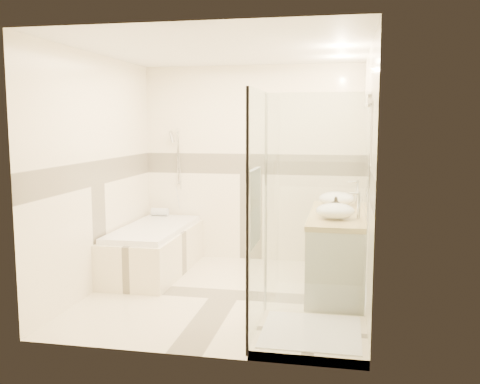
% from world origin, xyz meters
% --- Properties ---
extents(room, '(2.82, 3.02, 2.52)m').
position_xyz_m(room, '(0.06, 0.01, 1.26)').
color(room, beige).
rests_on(room, ground).
extents(bathtub, '(0.75, 1.70, 0.56)m').
position_xyz_m(bathtub, '(-1.02, 0.65, 0.31)').
color(bathtub, '#F4E6C3').
rests_on(bathtub, ground).
extents(vanity, '(0.58, 1.62, 0.85)m').
position_xyz_m(vanity, '(1.12, 0.30, 0.43)').
color(vanity, white).
rests_on(vanity, ground).
extents(shower_enclosure, '(0.96, 0.93, 2.04)m').
position_xyz_m(shower_enclosure, '(0.83, -0.97, 0.51)').
color(shower_enclosure, '#F4E6C3').
rests_on(shower_enclosure, ground).
extents(vessel_sink_near, '(0.40, 0.40, 0.16)m').
position_xyz_m(vessel_sink_near, '(1.10, 0.80, 0.93)').
color(vessel_sink_near, white).
rests_on(vessel_sink_near, vanity).
extents(vessel_sink_far, '(0.38, 0.38, 0.15)m').
position_xyz_m(vessel_sink_far, '(1.10, -0.03, 0.93)').
color(vessel_sink_far, white).
rests_on(vessel_sink_far, vanity).
extents(faucet_near, '(0.12, 0.03, 0.29)m').
position_xyz_m(faucet_near, '(1.32, 0.80, 1.02)').
color(faucet_near, silver).
rests_on(faucet_near, vanity).
extents(faucet_far, '(0.11, 0.03, 0.27)m').
position_xyz_m(faucet_far, '(1.32, -0.03, 1.01)').
color(faucet_far, silver).
rests_on(faucet_far, vanity).
extents(amenity_bottle_a, '(0.10, 0.10, 0.18)m').
position_xyz_m(amenity_bottle_a, '(1.10, 0.22, 0.94)').
color(amenity_bottle_a, black).
rests_on(amenity_bottle_a, vanity).
extents(amenity_bottle_b, '(0.17, 0.17, 0.17)m').
position_xyz_m(amenity_bottle_b, '(1.10, 0.32, 0.93)').
color(amenity_bottle_b, black).
rests_on(amenity_bottle_b, vanity).
extents(folded_towels, '(0.20, 0.30, 0.09)m').
position_xyz_m(folded_towels, '(1.10, 1.02, 0.89)').
color(folded_towels, silver).
rests_on(folded_towels, vanity).
extents(rolled_towel, '(0.22, 0.10, 0.10)m').
position_xyz_m(rolled_towel, '(-1.19, 1.35, 0.61)').
color(rolled_towel, silver).
rests_on(rolled_towel, bathtub).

